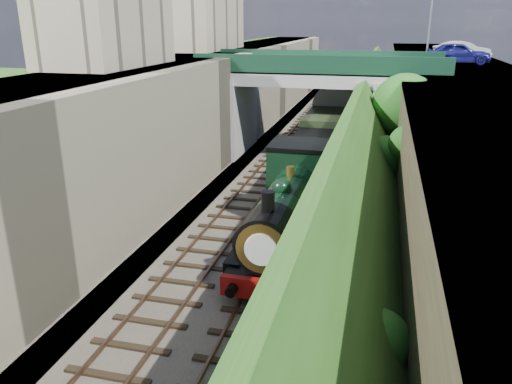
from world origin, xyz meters
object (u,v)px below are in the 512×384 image
at_px(road_bridge, 327,101).
at_px(locomotive, 289,210).
at_px(tender, 313,168).
at_px(lamppost, 431,16).
at_px(tree, 406,109).
at_px(car_silver, 462,50).
at_px(car_blue, 458,53).

bearing_deg(road_bridge, locomotive, -89.05).
height_order(locomotive, tender, locomotive).
relative_size(road_bridge, lamppost, 2.67).
height_order(tree, lamppost, lamppost).
relative_size(lamppost, car_silver, 1.37).
bearing_deg(car_silver, tree, 150.31).
height_order(road_bridge, tender, road_bridge).
height_order(lamppost, locomotive, lamppost).
relative_size(car_blue, tender, 0.75).
distance_m(lamppost, car_blue, 3.33).
bearing_deg(tree, car_silver, 74.02).
bearing_deg(car_blue, locomotive, 156.85).
xyz_separation_m(lamppost, car_silver, (3.03, 4.98, -2.60)).
xyz_separation_m(lamppost, car_blue, (2.15, -0.06, -2.55)).
bearing_deg(tree, car_blue, 71.38).
bearing_deg(car_blue, tree, 160.16).
height_order(road_bridge, car_silver, car_silver).
height_order(tree, locomotive, tree).
relative_size(car_silver, tender, 0.73).
xyz_separation_m(road_bridge, tender, (0.26, -8.06, -2.46)).
bearing_deg(tree, tender, -151.81).
distance_m(road_bridge, locomotive, 15.58).
bearing_deg(tree, lamppost, 81.79).
bearing_deg(road_bridge, car_silver, 48.05).
bearing_deg(car_silver, car_blue, 156.39).
relative_size(car_silver, locomotive, 0.43).
xyz_separation_m(road_bridge, tree, (4.97, -5.53, 0.57)).
distance_m(lamppost, car_silver, 6.38).
relative_size(road_bridge, car_blue, 3.56).
bearing_deg(road_bridge, tree, -48.06).
bearing_deg(car_silver, road_bridge, 124.34).
distance_m(tree, locomotive, 11.30).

